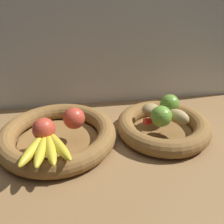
{
  "coord_description": "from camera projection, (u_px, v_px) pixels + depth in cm",
  "views": [
    {
      "loc": [
        -12.06,
        -65.81,
        46.85
      ],
      "look_at": [
        -1.48,
        1.1,
        9.91
      ],
      "focal_mm": 38.69,
      "sensor_mm": 36.0,
      "label": 1
    }
  ],
  "objects": [
    {
      "name": "potato_oblong",
      "position": [
        151.0,
        110.0,
        0.83
      ],
      "size": [
        7.8,
        7.51,
        4.2
      ],
      "primitive_type": "ellipsoid",
      "rotation": [
        0.0,
        0.0,
        3.47
      ],
      "color": "#A38451",
      "rests_on": "fruit_bowl_right"
    },
    {
      "name": "lime_near",
      "position": [
        161.0,
        116.0,
        0.76
      ],
      "size": [
        6.77,
        6.77,
        6.77
      ],
      "primitive_type": "sphere",
      "color": "#6B9E33",
      "rests_on": "fruit_bowl_right"
    },
    {
      "name": "fruit_bowl_left",
      "position": [
        58.0,
        135.0,
        0.78
      ],
      "size": [
        37.89,
        37.89,
        5.91
      ],
      "color": "brown",
      "rests_on": "ground_plane"
    },
    {
      "name": "apple_red_front",
      "position": [
        44.0,
        129.0,
        0.69
      ],
      "size": [
        6.69,
        6.69,
        6.69
      ],
      "primitive_type": "sphere",
      "color": "#CC422D",
      "rests_on": "fruit_bowl_left"
    },
    {
      "name": "potato_small",
      "position": [
        178.0,
        117.0,
        0.78
      ],
      "size": [
        7.88,
        8.83,
        4.62
      ],
      "primitive_type": "ellipsoid",
      "rotation": [
        0.0,
        0.0,
        2.14
      ],
      "color": "tan",
      "rests_on": "fruit_bowl_right"
    },
    {
      "name": "lime_far",
      "position": [
        170.0,
        104.0,
        0.84
      ],
      "size": [
        6.62,
        6.62,
        6.62
      ],
      "primitive_type": "sphere",
      "color": "olive",
      "rests_on": "fruit_bowl_right"
    },
    {
      "name": "ground_plane",
      "position": [
        117.0,
        143.0,
        0.82
      ],
      "size": [
        140.0,
        90.0,
        3.0
      ],
      "primitive_type": "cube",
      "color": "olive"
    },
    {
      "name": "banana_bunch_front",
      "position": [
        46.0,
        147.0,
        0.65
      ],
      "size": [
        15.12,
        16.95,
        2.88
      ],
      "color": "gold",
      "rests_on": "fruit_bowl_left"
    },
    {
      "name": "chili_pepper",
      "position": [
        163.0,
        118.0,
        0.79
      ],
      "size": [
        13.7,
        4.9,
        2.36
      ],
      "primitive_type": "cone",
      "rotation": [
        0.0,
        1.57,
        0.19
      ],
      "color": "red",
      "rests_on": "fruit_bowl_right"
    },
    {
      "name": "fruit_bowl_right",
      "position": [
        163.0,
        126.0,
        0.83
      ],
      "size": [
        31.96,
        31.96,
        5.91
      ],
      "color": "brown",
      "rests_on": "ground_plane"
    },
    {
      "name": "apple_red_right",
      "position": [
        74.0,
        119.0,
        0.74
      ],
      "size": [
        6.84,
        6.84,
        6.84
      ],
      "primitive_type": "sphere",
      "color": "#CC422D",
      "rests_on": "fruit_bowl_left"
    },
    {
      "name": "back_wall",
      "position": [
        104.0,
        37.0,
        0.94
      ],
      "size": [
        140.0,
        3.0,
        55.0
      ],
      "color": "silver",
      "rests_on": "ground_plane"
    }
  ]
}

